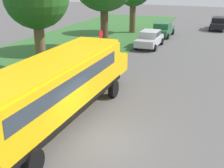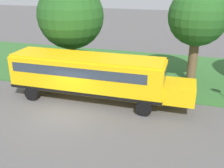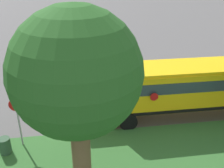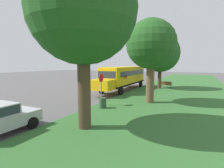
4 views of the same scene
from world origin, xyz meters
name	(u,v)px [view 2 (image 2 of 4)]	position (x,y,z in m)	size (l,w,h in m)	color
ground_plane	(63,116)	(0.00, 0.00, 0.00)	(120.00, 120.00, 0.00)	#565454
grass_verge	(110,67)	(-10.00, 0.00, 0.04)	(12.00, 80.00, 0.08)	#33662D
school_bus	(91,74)	(-2.72, 0.91, 1.92)	(2.84, 12.42, 3.16)	yellow
oak_tree_beside_bus	(71,16)	(-6.95, -2.27, 5.07)	(5.37, 5.37, 7.80)	#4C3826
oak_tree_roadside_mid	(200,17)	(-7.94, 7.62, 5.30)	(4.42, 4.42, 7.52)	brown
park_bench	(59,66)	(-7.60, -4.06, 0.47)	(1.64, 0.64, 0.92)	brown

